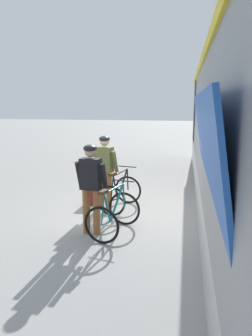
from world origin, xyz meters
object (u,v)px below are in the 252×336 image
(cyclist_near_in_dark, at_px, (91,181))
(bicycle_far_black, at_px, (120,193))
(bicycle_near_teal, at_px, (113,214))
(backpack_on_platform, at_px, (89,197))
(cyclist_far_in_olive, at_px, (105,165))

(cyclist_near_in_dark, height_order, bicycle_far_black, cyclist_near_in_dark)
(bicycle_near_teal, bearing_deg, bicycle_far_black, 96.69)
(bicycle_far_black, bearing_deg, bicycle_near_teal, -83.31)
(backpack_on_platform, bearing_deg, cyclist_far_in_olive, -13.70)
(cyclist_far_in_olive, xyz_separation_m, bicycle_far_black, (0.38, -0.08, -0.65))
(cyclist_near_in_dark, relative_size, cyclist_far_in_olive, 1.00)
(bicycle_far_black, height_order, backpack_on_platform, bicycle_far_black)
(cyclist_near_in_dark, xyz_separation_m, cyclist_far_in_olive, (-0.13, 1.61, 0.00))
(cyclist_near_in_dark, xyz_separation_m, bicycle_far_black, (0.25, 1.54, -0.65))
(backpack_on_platform, bearing_deg, bicycle_near_teal, -55.82)
(bicycle_far_black, bearing_deg, backpack_on_platform, 165.40)
(cyclist_far_in_olive, distance_m, bicycle_near_teal, 1.78)
(cyclist_near_in_dark, height_order, cyclist_far_in_olive, same)
(bicycle_near_teal, bearing_deg, cyclist_near_in_dark, -173.09)
(bicycle_far_black, bearing_deg, cyclist_near_in_dark, -99.31)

